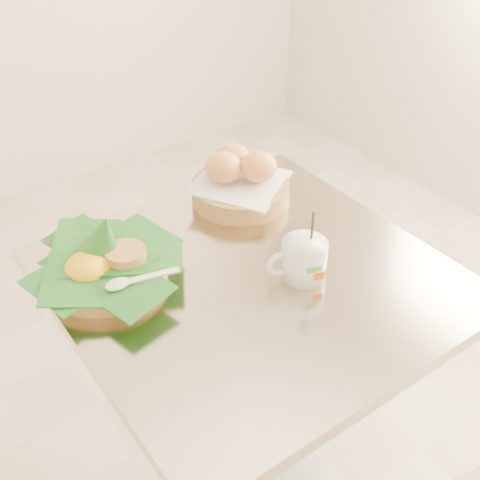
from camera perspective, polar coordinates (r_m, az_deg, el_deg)
cafe_table at (r=1.31m, az=1.03°, el=-10.77°), size 0.71×0.71×0.75m
rice_basket at (r=1.15m, az=-12.73°, el=-2.00°), size 0.29×0.29×0.14m
bread_basket at (r=1.36m, az=-0.05°, el=5.65°), size 0.26×0.26×0.11m
coffee_mug at (r=1.14m, az=5.97°, el=-1.74°), size 0.12×0.09×0.15m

